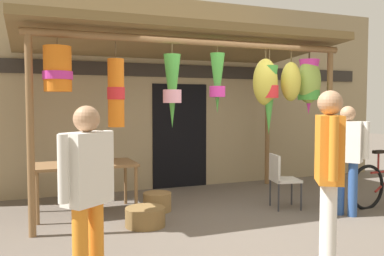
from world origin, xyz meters
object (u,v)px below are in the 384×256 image
object	(u,v)px
display_table	(85,168)
folding_chair	(281,176)
shopper_by_bananas	(88,186)
flower_heap_on_table	(86,157)
customer_foreground	(347,152)
vendor_in_orange	(329,164)
wicker_basket_by_table	(157,202)
wicker_basket_spare	(145,217)

from	to	relation	value
display_table	folding_chair	xyz separation A→B (m)	(2.85, -0.82, -0.17)
shopper_by_bananas	display_table	bearing A→B (deg)	83.22
folding_chair	flower_heap_on_table	bearing A→B (deg)	163.14
display_table	shopper_by_bananas	bearing A→B (deg)	-96.78
customer_foreground	flower_heap_on_table	bearing A→B (deg)	155.88
folding_chair	shopper_by_bananas	bearing A→B (deg)	-149.00
shopper_by_bananas	flower_heap_on_table	bearing A→B (deg)	82.86
flower_heap_on_table	folding_chair	world-z (taller)	flower_heap_on_table
flower_heap_on_table	customer_foreground	world-z (taller)	customer_foreground
folding_chair	vendor_in_orange	size ratio (longest dim) A/B	0.48
wicker_basket_by_table	shopper_by_bananas	world-z (taller)	shopper_by_bananas
flower_heap_on_table	display_table	bearing A→B (deg)	-120.98
wicker_basket_by_table	vendor_in_orange	xyz separation A→B (m)	(0.88, -2.75, 0.90)
customer_foreground	vendor_in_orange	bearing A→B (deg)	-136.77
display_table	shopper_by_bananas	distance (m)	2.75
wicker_basket_by_table	wicker_basket_spare	distance (m)	0.78
wicker_basket_by_table	flower_heap_on_table	bearing A→B (deg)	163.34
display_table	folding_chair	distance (m)	2.97
flower_heap_on_table	wicker_basket_by_table	size ratio (longest dim) A/B	1.52
vendor_in_orange	wicker_basket_spare	bearing A→B (deg)	121.10
folding_chair	customer_foreground	bearing A→B (deg)	-47.17
wicker_basket_spare	customer_foreground	distance (m)	3.01
folding_chair	vendor_in_orange	world-z (taller)	vendor_in_orange
wicker_basket_by_table	folding_chair	bearing A→B (deg)	-16.98
vendor_in_orange	customer_foreground	xyz separation A→B (m)	(1.59, 1.50, -0.11)
flower_heap_on_table	wicker_basket_spare	world-z (taller)	flower_heap_on_table
display_table	shopper_by_bananas	xyz separation A→B (m)	(-0.32, -2.72, 0.27)
folding_chair	wicker_basket_by_table	bearing A→B (deg)	163.02
display_table	shopper_by_bananas	size ratio (longest dim) A/B	0.90
display_table	vendor_in_orange	bearing A→B (deg)	-57.80
folding_chair	shopper_by_bananas	size ratio (longest dim) A/B	0.52
display_table	wicker_basket_by_table	world-z (taller)	display_table
vendor_in_orange	flower_heap_on_table	bearing A→B (deg)	121.58
display_table	vendor_in_orange	distance (m)	3.58
vendor_in_orange	display_table	bearing A→B (deg)	122.20
display_table	customer_foreground	xyz separation A→B (m)	(3.49, -1.52, 0.26)
flower_heap_on_table	shopper_by_bananas	world-z (taller)	shopper_by_bananas
wicker_basket_by_table	vendor_in_orange	distance (m)	3.03
folding_chair	vendor_in_orange	distance (m)	2.45
wicker_basket_by_table	shopper_by_bananas	xyz separation A→B (m)	(-1.35, -2.46, 0.80)
flower_heap_on_table	wicker_basket_by_table	distance (m)	1.25
display_table	folding_chair	world-z (taller)	folding_chair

